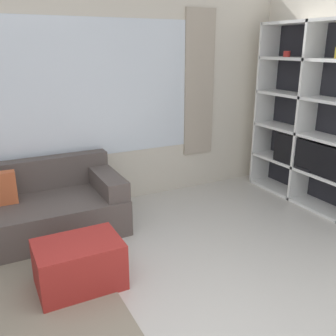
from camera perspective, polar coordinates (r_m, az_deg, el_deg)
name	(u,v)px	position (r m, az deg, el deg)	size (l,w,h in m)	color
wall_back	(66,99)	(4.53, -15.23, 10.10)	(6.99, 0.11, 2.70)	beige
shelving_unit	(334,121)	(4.80, 23.94, 6.51)	(0.35, 2.35, 2.23)	#232328
couch_main	(28,211)	(4.24, -20.61, -6.21)	(1.96, 0.94, 0.74)	#564C47
ottoman	(79,264)	(3.31, -13.38, -14.09)	(0.70, 0.49, 0.41)	#A82823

